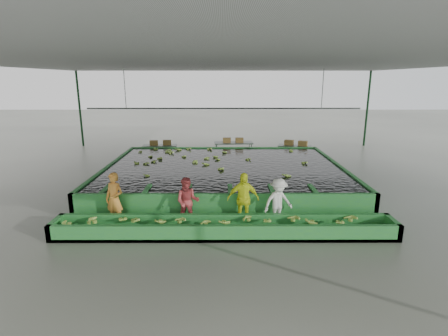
{
  "coord_description": "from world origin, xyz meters",
  "views": [
    {
      "loc": [
        -0.03,
        -13.07,
        4.46
      ],
      "look_at": [
        0.0,
        0.5,
        1.0
      ],
      "focal_mm": 28.0,
      "sensor_mm": 36.0,
      "label": 1
    }
  ],
  "objects_px": {
    "box_stack_right": "(296,145)",
    "worker_b": "(188,201)",
    "sorting_trough": "(224,227)",
    "worker_a": "(115,199)",
    "box_stack_mid": "(233,142)",
    "worker_d": "(278,202)",
    "packing_table_right": "(294,153)",
    "worker_c": "(243,199)",
    "packing_table_mid": "(233,151)",
    "packing_table_left": "(160,153)",
    "flotation_tank": "(224,175)",
    "box_stack_left": "(161,145)"
  },
  "relations": [
    {
      "from": "box_stack_right",
      "to": "worker_b",
      "type": "bearing_deg",
      "value": -119.76
    },
    {
      "from": "sorting_trough",
      "to": "worker_b",
      "type": "height_order",
      "value": "worker_b"
    },
    {
      "from": "worker_a",
      "to": "box_stack_mid",
      "type": "height_order",
      "value": "worker_a"
    },
    {
      "from": "worker_b",
      "to": "worker_d",
      "type": "relative_size",
      "value": 1.02
    },
    {
      "from": "worker_b",
      "to": "box_stack_mid",
      "type": "relative_size",
      "value": 1.32
    },
    {
      "from": "worker_a",
      "to": "packing_table_right",
      "type": "bearing_deg",
      "value": 72.32
    },
    {
      "from": "worker_c",
      "to": "packing_table_mid",
      "type": "bearing_deg",
      "value": 86.46
    },
    {
      "from": "box_stack_mid",
      "to": "sorting_trough",
      "type": "bearing_deg",
      "value": -93.01
    },
    {
      "from": "sorting_trough",
      "to": "packing_table_left",
      "type": "xyz_separation_m",
      "value": [
        -3.59,
        9.84,
        0.18
      ]
    },
    {
      "from": "flotation_tank",
      "to": "packing_table_right",
      "type": "bearing_deg",
      "value": 49.92
    },
    {
      "from": "packing_table_left",
      "to": "flotation_tank",
      "type": "bearing_deg",
      "value": -52.85
    },
    {
      "from": "worker_b",
      "to": "packing_table_right",
      "type": "height_order",
      "value": "worker_b"
    },
    {
      "from": "worker_b",
      "to": "packing_table_mid",
      "type": "bearing_deg",
      "value": 81.38
    },
    {
      "from": "worker_d",
      "to": "box_stack_right",
      "type": "xyz_separation_m",
      "value": [
        2.38,
        9.1,
        0.08
      ]
    },
    {
      "from": "flotation_tank",
      "to": "box_stack_right",
      "type": "height_order",
      "value": "box_stack_right"
    },
    {
      "from": "flotation_tank",
      "to": "worker_d",
      "type": "height_order",
      "value": "worker_d"
    },
    {
      "from": "worker_d",
      "to": "box_stack_left",
      "type": "relative_size",
      "value": 1.26
    },
    {
      "from": "worker_c",
      "to": "box_stack_left",
      "type": "xyz_separation_m",
      "value": [
        -4.15,
        9.09,
        0.02
      ]
    },
    {
      "from": "worker_b",
      "to": "box_stack_left",
      "type": "xyz_separation_m",
      "value": [
        -2.42,
        9.09,
        0.1
      ]
    },
    {
      "from": "sorting_trough",
      "to": "worker_c",
      "type": "distance_m",
      "value": 1.16
    },
    {
      "from": "packing_table_mid",
      "to": "box_stack_mid",
      "type": "relative_size",
      "value": 1.86
    },
    {
      "from": "worker_a",
      "to": "worker_c",
      "type": "distance_m",
      "value": 3.99
    },
    {
      "from": "flotation_tank",
      "to": "sorting_trough",
      "type": "distance_m",
      "value": 5.1
    },
    {
      "from": "sorting_trough",
      "to": "box_stack_left",
      "type": "height_order",
      "value": "box_stack_left"
    },
    {
      "from": "worker_c",
      "to": "packing_table_mid",
      "type": "relative_size",
      "value": 0.78
    },
    {
      "from": "flotation_tank",
      "to": "box_stack_mid",
      "type": "height_order",
      "value": "box_stack_mid"
    },
    {
      "from": "sorting_trough",
      "to": "box_stack_mid",
      "type": "height_order",
      "value": "box_stack_mid"
    },
    {
      "from": "worker_d",
      "to": "worker_c",
      "type": "bearing_deg",
      "value": 158.05
    },
    {
      "from": "packing_table_right",
      "to": "packing_table_left",
      "type": "bearing_deg",
      "value": -179.95
    },
    {
      "from": "packing_table_right",
      "to": "box_stack_left",
      "type": "relative_size",
      "value": 1.54
    },
    {
      "from": "packing_table_right",
      "to": "box_stack_right",
      "type": "relative_size",
      "value": 1.44
    },
    {
      "from": "worker_b",
      "to": "worker_c",
      "type": "relative_size",
      "value": 0.9
    },
    {
      "from": "packing_table_left",
      "to": "packing_table_mid",
      "type": "xyz_separation_m",
      "value": [
        4.15,
        0.26,
        0.06
      ]
    },
    {
      "from": "sorting_trough",
      "to": "worker_d",
      "type": "bearing_deg",
      "value": 25.41
    },
    {
      "from": "worker_b",
      "to": "worker_a",
      "type": "bearing_deg",
      "value": -178.28
    },
    {
      "from": "worker_b",
      "to": "box_stack_mid",
      "type": "height_order",
      "value": "worker_b"
    },
    {
      "from": "worker_d",
      "to": "packing_table_right",
      "type": "xyz_separation_m",
      "value": [
        2.31,
        9.05,
        -0.34
      ]
    },
    {
      "from": "box_stack_mid",
      "to": "worker_b",
      "type": "bearing_deg",
      "value": -100.21
    },
    {
      "from": "box_stack_right",
      "to": "box_stack_left",
      "type": "bearing_deg",
      "value": -179.91
    },
    {
      "from": "flotation_tank",
      "to": "box_stack_left",
      "type": "distance_m",
      "value": 5.99
    },
    {
      "from": "flotation_tank",
      "to": "worker_d",
      "type": "distance_m",
      "value": 4.63
    },
    {
      "from": "box_stack_left",
      "to": "box_stack_right",
      "type": "bearing_deg",
      "value": 0.09
    },
    {
      "from": "packing_table_mid",
      "to": "packing_table_right",
      "type": "height_order",
      "value": "packing_table_mid"
    },
    {
      "from": "flotation_tank",
      "to": "sorting_trough",
      "type": "height_order",
      "value": "flotation_tank"
    },
    {
      "from": "packing_table_right",
      "to": "box_stack_left",
      "type": "height_order",
      "value": "box_stack_left"
    },
    {
      "from": "flotation_tank",
      "to": "box_stack_mid",
      "type": "bearing_deg",
      "value": 83.92
    },
    {
      "from": "flotation_tank",
      "to": "worker_a",
      "type": "relative_size",
      "value": 5.92
    },
    {
      "from": "worker_d",
      "to": "box_stack_left",
      "type": "distance_m",
      "value": 10.5
    },
    {
      "from": "packing_table_left",
      "to": "box_stack_left",
      "type": "relative_size",
      "value": 1.6
    },
    {
      "from": "packing_table_mid",
      "to": "box_stack_mid",
      "type": "height_order",
      "value": "box_stack_mid"
    }
  ]
}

